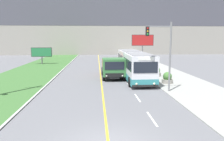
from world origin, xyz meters
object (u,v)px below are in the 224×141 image
at_px(city_bus, 134,64).
at_px(planter_round_near, 167,78).
at_px(dump_truck, 113,68).
at_px(planter_round_second, 156,72).
at_px(billboard_large, 143,41).
at_px(traffic_light_mast, 163,48).
at_px(billboard_small, 42,53).

distance_m(city_bus, planter_round_near, 4.95).
distance_m(dump_truck, planter_round_second, 5.59).
relative_size(city_bus, billboard_large, 2.37).
distance_m(dump_truck, billboard_large, 21.40).
height_order(dump_truck, traffic_light_mast, traffic_light_mast).
xyz_separation_m(planter_round_near, planter_round_second, (0.04, 4.35, -0.00)).
bearing_deg(traffic_light_mast, planter_round_near, 64.85).
distance_m(city_bus, traffic_light_mast, 7.71).
xyz_separation_m(city_bus, dump_truck, (-2.53, -0.48, -0.34)).
relative_size(billboard_small, planter_round_second, 3.19).
xyz_separation_m(traffic_light_mast, billboard_large, (3.82, 26.55, 0.25)).
bearing_deg(traffic_light_mast, billboard_large, 81.82).
bearing_deg(dump_truck, planter_round_second, 9.81).
relative_size(traffic_light_mast, billboard_small, 1.64).
height_order(dump_truck, planter_round_near, dump_truck).
height_order(dump_truck, planter_round_second, dump_truck).
xyz_separation_m(city_bus, traffic_light_mast, (1.31, -7.25, 2.28)).
bearing_deg(planter_round_second, city_bus, -170.97).
height_order(city_bus, planter_round_near, city_bus).
relative_size(billboard_small, planter_round_near, 3.17).
bearing_deg(city_bus, billboard_large, 75.12).
relative_size(billboard_large, planter_round_near, 4.66).
height_order(planter_round_near, planter_round_second, planter_round_near).
xyz_separation_m(city_bus, planter_round_second, (2.94, 0.47, -1.02)).
distance_m(city_bus, billboard_small, 20.83).
distance_m(dump_truck, planter_round_near, 6.44).
bearing_deg(billboard_small, city_bus, -45.91).
height_order(billboard_large, billboard_small, billboard_large).
xyz_separation_m(billboard_small, planter_round_second, (17.42, -14.49, -1.55)).
relative_size(dump_truck, billboard_small, 1.81).
height_order(traffic_light_mast, billboard_large, traffic_light_mast).
relative_size(city_bus, traffic_light_mast, 2.12).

